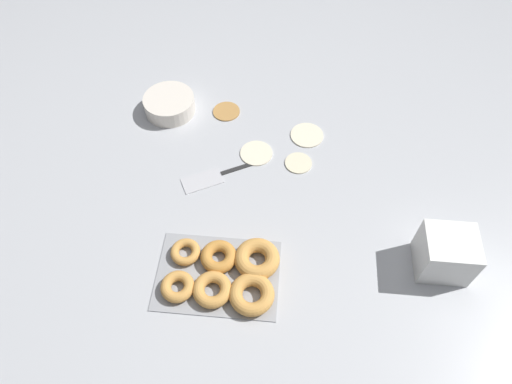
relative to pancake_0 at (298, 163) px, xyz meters
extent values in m
plane|color=#B2B5BA|center=(-0.04, -0.03, 0.00)|extent=(3.00, 3.00, 0.00)
cylinder|color=beige|center=(0.00, 0.00, 0.00)|extent=(0.08, 0.08, 0.01)
cylinder|color=beige|center=(0.02, 0.12, 0.00)|extent=(0.11, 0.11, 0.01)
cylinder|color=#B27F42|center=(-0.25, 0.20, 0.00)|extent=(0.09, 0.09, 0.01)
cylinder|color=beige|center=(-0.13, 0.03, 0.00)|extent=(0.10, 0.10, 0.01)
cube|color=#93969B|center=(-0.19, -0.39, 0.00)|extent=(0.32, 0.22, 0.01)
torus|color=#D19347|center=(-0.29, -0.44, 0.02)|extent=(0.09, 0.09, 0.03)
torus|color=#D19347|center=(-0.20, -0.44, 0.02)|extent=(0.10, 0.10, 0.03)
torus|color=#D19347|center=(-0.10, -0.44, 0.02)|extent=(0.11, 0.11, 0.03)
torus|color=#D19347|center=(-0.29, -0.34, 0.01)|extent=(0.08, 0.08, 0.02)
torus|color=#C68438|center=(-0.20, -0.35, 0.02)|extent=(0.10, 0.10, 0.03)
torus|color=#D19347|center=(-0.10, -0.35, 0.02)|extent=(0.12, 0.12, 0.04)
cylinder|color=silver|center=(-0.43, 0.19, 0.02)|extent=(0.17, 0.17, 0.06)
cube|color=white|center=(0.38, -0.31, 0.01)|extent=(0.13, 0.12, 0.03)
cube|color=white|center=(0.38, -0.31, 0.03)|extent=(0.13, 0.12, 0.03)
cube|color=white|center=(0.38, -0.31, 0.06)|extent=(0.13, 0.12, 0.03)
cube|color=white|center=(0.38, -0.31, 0.08)|extent=(0.13, 0.12, 0.03)
cube|color=white|center=(0.38, -0.31, 0.11)|extent=(0.13, 0.12, 0.03)
cube|color=black|center=(-0.17, -0.03, 0.00)|extent=(0.13, 0.08, 0.01)
cube|color=#BCBCC1|center=(-0.28, -0.09, 0.00)|extent=(0.13, 0.11, 0.01)
camera|label=1|loc=(-0.05, -0.89, 1.08)|focal=32.00mm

